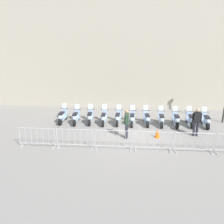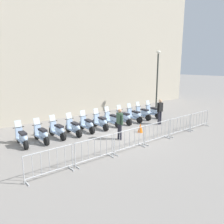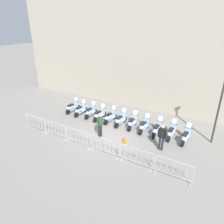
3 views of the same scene
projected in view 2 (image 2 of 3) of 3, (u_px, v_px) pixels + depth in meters
The scene contains 23 objects.
ground_plane at pixel (121, 137), 13.12m from camera, with size 120.00×120.00×0.00m, color gray.
building_facade at pixel (58, 12), 16.97m from camera, with size 28.00×2.40×15.57m, color #B2A893.
motorcycle_0 at pixel (22, 138), 11.58m from camera, with size 0.70×1.71×1.24m.
motorcycle_1 at pixel (42, 134), 12.10m from camera, with size 0.64×1.72×1.24m.
motorcycle_2 at pixel (58, 130), 12.79m from camera, with size 0.60×1.72×1.24m.
motorcycle_3 at pixel (74, 128), 13.32m from camera, with size 0.67×1.72×1.24m.
motorcycle_4 at pixel (87, 124), 13.97m from camera, with size 0.72×1.70×1.24m.
motorcycle_5 at pixel (101, 122), 14.53m from camera, with size 0.71×1.71×1.24m.
motorcycle_6 at pixel (112, 119), 15.17m from camera, with size 0.60×1.72×1.24m.
motorcycle_7 at pixel (124, 117), 15.71m from camera, with size 0.71×1.71×1.24m.
motorcycle_8 at pixel (134, 115), 16.31m from camera, with size 0.69×1.71×1.24m.
motorcycle_9 at pixel (143, 113), 16.97m from camera, with size 0.67×1.72×1.24m.
motorcycle_10 at pixel (153, 112), 17.49m from camera, with size 0.73×1.70×1.24m.
barrier_segment_0 at pixel (50, 163), 8.54m from camera, with size 1.92×0.78×1.07m.
barrier_segment_1 at pixel (95, 150), 9.78m from camera, with size 1.92×0.78×1.07m.
barrier_segment_2 at pixel (130, 140), 11.02m from camera, with size 1.92×0.78×1.07m.
barrier_segment_3 at pixel (158, 132), 12.26m from camera, with size 1.92×0.78×1.07m.
barrier_segment_4 at pixel (180, 126), 13.49m from camera, with size 1.92×0.78×1.07m.
barrier_segment_5 at pixel (199, 120), 14.73m from camera, with size 1.92×0.78×1.07m.
street_lamp at pixel (157, 75), 18.58m from camera, with size 0.36×0.36×5.04m.
officer_near_row_end at pixel (120, 122), 12.48m from camera, with size 0.33×0.52×1.73m.
officer_mid_plaza at pixel (160, 110), 15.46m from camera, with size 0.54×0.30×1.73m.
traffic_cone at pixel (140, 128), 13.89m from camera, with size 0.32×0.32×0.55m, color orange.
Camera 2 is at (-9.85, -7.69, 4.27)m, focal length 36.75 mm.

